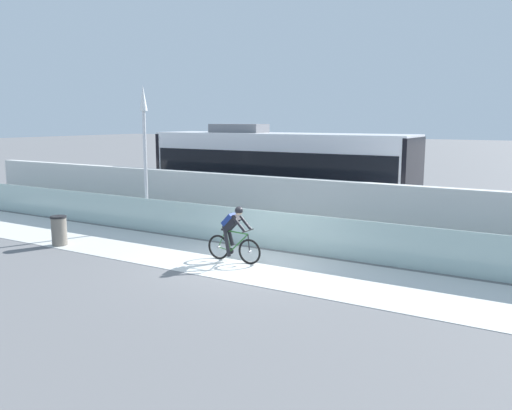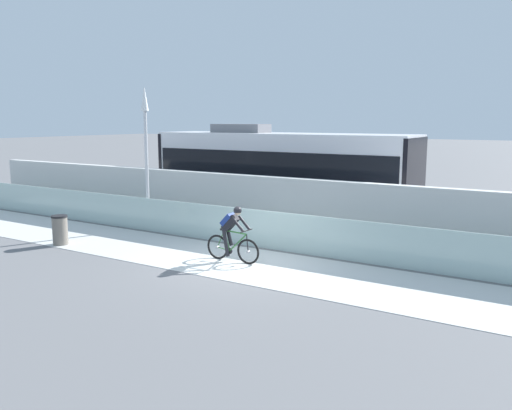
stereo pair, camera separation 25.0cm
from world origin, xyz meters
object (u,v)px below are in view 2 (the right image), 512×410
at_px(cyclist_on_bike, 232,234).
at_px(lamp_post_antenna, 146,139).
at_px(trash_bin, 60,230).
at_px(tram, 281,171).

xyz_separation_m(cyclist_on_bike, lamp_post_antenna, (-5.24, 2.15, 2.49)).
distance_m(cyclist_on_bike, trash_bin, 6.00).
relative_size(cyclist_on_bike, trash_bin, 1.84).
bearing_deg(cyclist_on_bike, tram, 108.40).
distance_m(cyclist_on_bike, lamp_post_antenna, 6.19).
bearing_deg(tram, trash_bin, -113.87).
bearing_deg(tram, cyclist_on_bike, -71.60).
height_order(cyclist_on_bike, trash_bin, cyclist_on_bike).
height_order(tram, lamp_post_antenna, lamp_post_antenna).
relative_size(lamp_post_antenna, trash_bin, 5.42).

